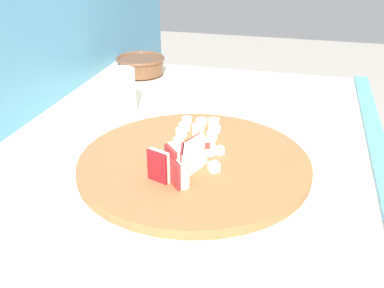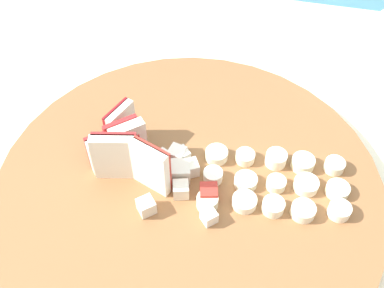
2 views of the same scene
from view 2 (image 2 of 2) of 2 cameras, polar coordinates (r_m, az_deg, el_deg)
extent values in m
cube|color=#4C8EB2|center=(0.98, 0.99, 10.83)|extent=(2.40, 0.04, 1.47)
cylinder|color=brown|center=(0.53, -0.43, -5.41)|extent=(0.45, 0.45, 0.02)
cube|color=#B22D23|center=(0.50, -4.86, -2.57)|extent=(0.04, 0.02, 0.07)
cube|color=white|center=(0.50, -5.24, -2.99)|extent=(0.05, 0.02, 0.07)
cube|color=#A32323|center=(0.52, -9.38, -1.04)|extent=(0.05, 0.02, 0.06)
cube|color=#EFE5CC|center=(0.51, -9.48, -1.66)|extent=(0.05, 0.02, 0.06)
cube|color=maroon|center=(0.53, -8.91, -0.57)|extent=(0.05, 0.02, 0.05)
cube|color=white|center=(0.52, -8.94, -1.21)|extent=(0.05, 0.03, 0.05)
cube|color=#A32323|center=(0.53, -8.19, 0.48)|extent=(0.03, 0.03, 0.06)
cube|color=#EFE5CC|center=(0.52, -7.86, -0.07)|extent=(0.04, 0.04, 0.06)
cube|color=#A32323|center=(0.53, -10.90, -0.47)|extent=(0.03, 0.03, 0.05)
cube|color=beige|center=(0.53, -10.60, -1.09)|extent=(0.04, 0.04, 0.05)
cube|color=maroon|center=(0.55, -9.20, 2.33)|extent=(0.02, 0.04, 0.06)
cube|color=#EFE5CC|center=(0.54, -8.76, 2.09)|extent=(0.02, 0.04, 0.06)
cube|color=white|center=(0.49, 2.15, -9.05)|extent=(0.02, 0.02, 0.01)
cube|color=beige|center=(0.52, -1.43, -3.46)|extent=(0.03, 0.03, 0.02)
cube|color=beige|center=(0.50, -5.74, -7.73)|extent=(0.02, 0.02, 0.02)
cube|color=#EFE5CC|center=(0.52, -0.19, -3.01)|extent=(0.02, 0.02, 0.02)
cube|color=white|center=(0.53, -1.48, -1.88)|extent=(0.02, 0.02, 0.02)
cube|color=white|center=(0.54, -1.90, -1.44)|extent=(0.02, 0.02, 0.02)
cube|color=beige|center=(0.51, -1.40, -5.71)|extent=(0.02, 0.02, 0.02)
cube|color=#B22D23|center=(0.53, -3.58, -2.90)|extent=(0.02, 0.02, 0.01)
cube|color=#B22D23|center=(0.50, 2.09, -6.21)|extent=(0.02, 0.02, 0.02)
cube|color=white|center=(0.54, -3.63, -1.64)|extent=(0.02, 0.02, 0.01)
cylinder|color=beige|center=(0.50, 1.93, -7.22)|extent=(0.02, 0.02, 0.02)
cylinder|color=#F4EAC6|center=(0.51, 6.57, -7.18)|extent=(0.03, 0.03, 0.01)
cylinder|color=#F4EAC6|center=(0.51, 10.12, -7.67)|extent=(0.02, 0.02, 0.01)
cylinder|color=#F4EAC6|center=(0.51, 13.72, -8.11)|extent=(0.03, 0.03, 0.01)
cylinder|color=white|center=(0.52, 17.95, -7.90)|extent=(0.02, 0.02, 0.01)
cylinder|color=white|center=(0.52, 2.63, -3.98)|extent=(0.02, 0.02, 0.01)
cylinder|color=#F4EAC6|center=(0.52, 6.73, -4.65)|extent=(0.03, 0.03, 0.01)
cylinder|color=beige|center=(0.52, 10.46, -4.88)|extent=(0.02, 0.02, 0.01)
cylinder|color=white|center=(0.53, 14.07, -4.96)|extent=(0.03, 0.03, 0.01)
cylinder|color=beige|center=(0.54, 17.74, -5.47)|extent=(0.03, 0.03, 0.01)
cylinder|color=#F4EAC6|center=(0.54, 3.09, -1.33)|extent=(0.03, 0.03, 0.01)
cylinder|color=#F4EAC6|center=(0.54, 6.66, -1.60)|extent=(0.02, 0.02, 0.01)
cylinder|color=white|center=(0.54, 10.46, -1.81)|extent=(0.02, 0.02, 0.02)
cylinder|color=beige|center=(0.55, 13.70, -2.32)|extent=(0.03, 0.03, 0.01)
cylinder|color=#F4EAC6|center=(0.55, 17.38, -2.59)|extent=(0.02, 0.02, 0.01)
camera|label=1|loc=(0.82, -75.81, 15.03)|focal=42.28mm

